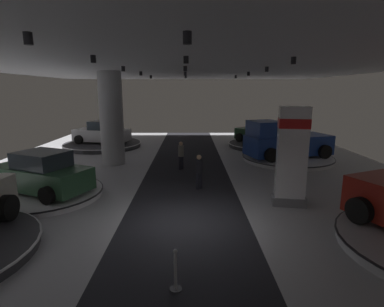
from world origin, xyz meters
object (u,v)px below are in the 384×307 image
object	(u,v)px
display_platform_deep_left	(103,145)
display_platform_far_right	(287,158)
brand_sign_pylon	(292,155)
display_platform_deep_right	(261,145)
visitor_walking_far	(181,154)
display_car_deep_left	(102,133)
display_car_deep_right	(262,133)
display_car_mid_left	(41,174)
column_left	(112,119)
visitor_walking_near	(199,170)
display_platform_mid_left	(43,194)
pickup_truck_far_right	(284,142)

from	to	relation	value
display_platform_deep_left	display_platform_far_right	distance (m)	13.99
brand_sign_pylon	display_platform_deep_right	bearing A→B (deg)	81.94
visitor_walking_far	display_platform_far_right	bearing A→B (deg)	17.85
display_car_deep_left	display_car_deep_right	distance (m)	12.53
display_car_deep_left	display_platform_far_right	distance (m)	13.99
visitor_walking_far	display_car_mid_left	bearing A→B (deg)	-141.23
column_left	visitor_walking_near	bearing A→B (deg)	-43.88
display_platform_far_right	display_platform_deep_right	bearing A→B (deg)	97.58
display_platform_mid_left	visitor_walking_near	xyz separation A→B (m)	(6.60, 1.04, 0.76)
display_car_mid_left	visitor_walking_far	distance (m)	7.25
pickup_truck_far_right	display_platform_mid_left	xyz separation A→B (m)	(-12.10, -6.61, -1.06)
display_platform_far_right	pickup_truck_far_right	xyz separation A→B (m)	(-0.31, -0.09, 1.05)
column_left	visitor_walking_near	distance (m)	7.28
display_platform_mid_left	display_car_mid_left	bearing A→B (deg)	-23.90
display_car_deep_right	display_car_mid_left	bearing A→B (deg)	-136.14
display_platform_far_right	visitor_walking_far	size ratio (longest dim) A/B	3.57
display_platform_deep_left	display_platform_deep_right	size ratio (longest dim) A/B	1.18
display_car_deep_right	display_car_mid_left	distance (m)	16.35
display_platform_deep_right	pickup_truck_far_right	xyz separation A→B (m)	(0.31, -4.73, 1.02)
pickup_truck_far_right	visitor_walking_near	bearing A→B (deg)	-134.68
column_left	pickup_truck_far_right	bearing A→B (deg)	3.73
display_platform_mid_left	pickup_truck_far_right	bearing A→B (deg)	28.64
column_left	visitor_walking_near	xyz separation A→B (m)	(5.08, -4.88, -1.84)
display_car_deep_left	pickup_truck_far_right	size ratio (longest dim) A/B	0.79
display_platform_deep_right	pickup_truck_far_right	bearing A→B (deg)	-86.27
display_car_mid_left	visitor_walking_near	world-z (taller)	display_car_mid_left
pickup_truck_far_right	visitor_walking_far	distance (m)	6.76
display_platform_deep_left	visitor_walking_far	size ratio (longest dim) A/B	3.79
brand_sign_pylon	visitor_walking_near	distance (m)	4.13
visitor_walking_near	display_car_mid_left	bearing A→B (deg)	-170.91
display_platform_mid_left	visitor_walking_far	size ratio (longest dim) A/B	3.08
column_left	display_platform_deep_right	distance (m)	11.90
display_platform_deep_right	visitor_walking_far	xyz separation A→B (m)	(-6.11, -6.81, 0.72)
display_car_deep_right	display_car_deep_left	bearing A→B (deg)	179.35
display_car_deep_left	display_car_mid_left	xyz separation A→B (m)	(0.74, -11.47, -0.08)
display_car_deep_right	display_car_mid_left	xyz separation A→B (m)	(-11.79, -11.33, -0.07)
display_car_deep_right	brand_sign_pylon	bearing A→B (deg)	-98.16
display_platform_far_right	display_platform_deep_left	bearing A→B (deg)	160.08
brand_sign_pylon	visitor_walking_far	size ratio (longest dim) A/B	2.41
column_left	display_platform_far_right	world-z (taller)	column_left
column_left	pickup_truck_far_right	world-z (taller)	column_left
visitor_walking_near	display_car_deep_left	bearing A→B (deg)	125.04
display_car_deep_left	display_car_mid_left	size ratio (longest dim) A/B	0.99
brand_sign_pylon	pickup_truck_far_right	world-z (taller)	brand_sign_pylon
display_car_deep_left	display_car_deep_right	size ratio (longest dim) A/B	1.01
column_left	display_car_mid_left	world-z (taller)	column_left
display_platform_far_right	visitor_walking_near	distance (m)	8.15
pickup_truck_far_right	visitor_walking_near	world-z (taller)	pickup_truck_far_right
display_platform_deep_left	pickup_truck_far_right	distance (m)	13.77
display_car_deep_right	column_left	bearing A→B (deg)	-152.35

